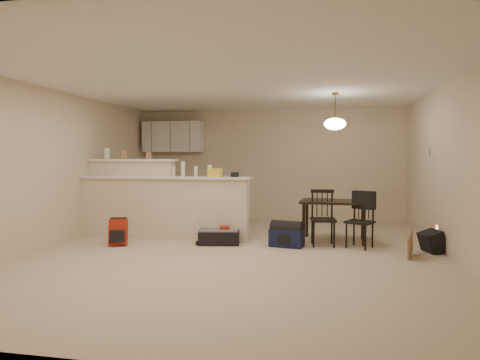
% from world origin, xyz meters
% --- Properties ---
extents(room, '(7.00, 7.02, 2.50)m').
position_xyz_m(room, '(0.00, 0.00, 1.25)').
color(room, beige).
rests_on(room, ground).
extents(breakfast_bar, '(3.08, 0.58, 1.39)m').
position_xyz_m(breakfast_bar, '(-1.76, 0.98, 0.61)').
color(breakfast_bar, beige).
rests_on(breakfast_bar, ground).
extents(upper_cabinets, '(1.40, 0.34, 0.70)m').
position_xyz_m(upper_cabinets, '(-2.20, 3.32, 1.90)').
color(upper_cabinets, white).
rests_on(upper_cabinets, room).
extents(kitchen_counter, '(1.80, 0.60, 0.90)m').
position_xyz_m(kitchen_counter, '(-2.00, 3.19, 0.45)').
color(kitchen_counter, white).
rests_on(kitchen_counter, ground).
extents(thermostat, '(0.02, 0.12, 0.12)m').
position_xyz_m(thermostat, '(2.98, 1.55, 1.50)').
color(thermostat, beige).
rests_on(thermostat, room).
extents(jar, '(0.10, 0.10, 0.20)m').
position_xyz_m(jar, '(-2.69, 1.12, 1.49)').
color(jar, silver).
rests_on(jar, breakfast_bar).
extents(cereal_box, '(0.10, 0.07, 0.16)m').
position_xyz_m(cereal_box, '(-2.34, 1.12, 1.47)').
color(cereal_box, '#9E7251').
rests_on(cereal_box, breakfast_bar).
extents(small_box, '(0.08, 0.06, 0.12)m').
position_xyz_m(small_box, '(-1.87, 1.12, 1.45)').
color(small_box, '#9E7251').
rests_on(small_box, breakfast_bar).
extents(bottle_a, '(0.07, 0.07, 0.26)m').
position_xyz_m(bottle_a, '(-1.14, 0.90, 1.22)').
color(bottle_a, silver).
rests_on(bottle_a, breakfast_bar).
extents(bottle_b, '(0.06, 0.06, 0.18)m').
position_xyz_m(bottle_b, '(-0.91, 0.90, 1.18)').
color(bottle_b, silver).
rests_on(bottle_b, breakfast_bar).
extents(bag_lump, '(0.22, 0.18, 0.14)m').
position_xyz_m(bag_lump, '(-0.58, 0.90, 1.16)').
color(bag_lump, '#9E7251').
rests_on(bag_lump, breakfast_bar).
extents(pouch, '(0.12, 0.10, 0.08)m').
position_xyz_m(pouch, '(-0.23, 0.90, 1.13)').
color(pouch, '#9E7251').
rests_on(pouch, breakfast_bar).
extents(extra_item_x, '(0.06, 0.06, 0.16)m').
position_xyz_m(extra_item_x, '(-1.31, 0.90, 1.17)').
color(extra_item_x, silver).
rests_on(extra_item_x, breakfast_bar).
extents(extra_item_y, '(0.07, 0.07, 0.20)m').
position_xyz_m(extra_item_y, '(-0.67, 0.90, 1.19)').
color(extra_item_y, silver).
rests_on(extra_item_y, breakfast_bar).
extents(dining_table, '(1.15, 0.80, 0.69)m').
position_xyz_m(dining_table, '(1.42, 1.21, 0.61)').
color(dining_table, black).
rests_on(dining_table, ground).
extents(pendant_lamp, '(0.36, 0.36, 0.62)m').
position_xyz_m(pendant_lamp, '(1.42, 1.21, 1.99)').
color(pendant_lamp, brown).
rests_on(pendant_lamp, room).
extents(dining_chair_near, '(0.43, 0.41, 0.90)m').
position_xyz_m(dining_chair_near, '(1.24, 0.78, 0.45)').
color(dining_chair_near, black).
rests_on(dining_chair_near, ground).
extents(dining_chair_far, '(0.50, 0.50, 0.87)m').
position_xyz_m(dining_chair_far, '(1.81, 0.73, 0.43)').
color(dining_chair_far, black).
rests_on(dining_chair_far, ground).
extents(suitcase, '(0.72, 0.53, 0.22)m').
position_xyz_m(suitcase, '(-0.43, 0.61, 0.11)').
color(suitcase, black).
rests_on(suitcase, ground).
extents(red_backpack, '(0.32, 0.25, 0.42)m').
position_xyz_m(red_backpack, '(-2.01, 0.19, 0.21)').
color(red_backpack, '#A72412').
rests_on(red_backpack, ground).
extents(navy_duffel, '(0.57, 0.38, 0.28)m').
position_xyz_m(navy_duffel, '(0.68, 0.61, 0.14)').
color(navy_duffel, '#131A3C').
rests_on(navy_duffel, ground).
extents(black_daypack, '(0.34, 0.41, 0.31)m').
position_xyz_m(black_daypack, '(2.85, 0.61, 0.16)').
color(black_daypack, black).
rests_on(black_daypack, ground).
extents(cardboard_sheet, '(0.16, 0.46, 0.36)m').
position_xyz_m(cardboard_sheet, '(2.46, 0.19, 0.18)').
color(cardboard_sheet, '#9E7251').
rests_on(cardboard_sheet, ground).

